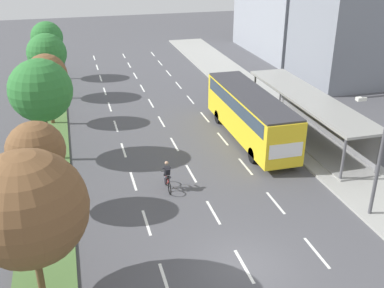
% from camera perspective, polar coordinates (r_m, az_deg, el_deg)
% --- Properties ---
extents(ground_plane, '(140.00, 140.00, 0.00)m').
position_cam_1_polar(ground_plane, '(20.47, 6.56, -15.01)').
color(ground_plane, '#4C4C51').
extents(median_strip, '(2.60, 52.00, 0.12)m').
position_cam_1_polar(median_strip, '(36.90, -17.41, 2.92)').
color(median_strip, '#4C7038').
rests_on(median_strip, ground).
extents(sidewalk_right, '(4.50, 52.00, 0.15)m').
position_cam_1_polar(sidewalk_right, '(40.00, 8.53, 5.48)').
color(sidewalk_right, '#9E9E99').
rests_on(sidewalk_right, ground).
extents(lane_divider_left, '(0.14, 46.03, 0.01)m').
position_cam_1_polar(lane_divider_left, '(34.67, -9.53, 2.24)').
color(lane_divider_left, white).
rests_on(lane_divider_left, ground).
extents(lane_divider_center, '(0.14, 46.03, 0.01)m').
position_cam_1_polar(lane_divider_center, '(35.12, -3.86, 2.84)').
color(lane_divider_center, white).
rests_on(lane_divider_center, ground).
extents(lane_divider_right, '(0.14, 46.03, 0.01)m').
position_cam_1_polar(lane_divider_right, '(35.92, 1.62, 3.39)').
color(lane_divider_right, white).
rests_on(lane_divider_right, ground).
extents(bus_shelter, '(2.90, 13.98, 2.86)m').
position_cam_1_polar(bus_shelter, '(32.85, 14.63, 3.98)').
color(bus_shelter, gray).
rests_on(bus_shelter, sidewalk_right).
extents(bus, '(2.54, 11.29, 3.37)m').
position_cam_1_polar(bus, '(31.49, 7.28, 4.09)').
color(bus, yellow).
rests_on(bus, ground).
extents(cyclist, '(0.46, 1.82, 1.71)m').
position_cam_1_polar(cyclist, '(25.42, -3.12, -4.14)').
color(cyclist, black).
rests_on(cyclist, ground).
extents(median_tree_nearest, '(4.37, 4.37, 6.20)m').
position_cam_1_polar(median_tree_nearest, '(17.44, -19.88, -7.64)').
color(median_tree_nearest, brown).
rests_on(median_tree_nearest, median_strip).
extents(median_tree_second, '(2.87, 2.87, 4.90)m').
position_cam_1_polar(median_tree_second, '(23.24, -19.01, -0.76)').
color(median_tree_second, brown).
rests_on(median_tree_second, median_strip).
extents(median_tree_third, '(3.80, 3.80, 6.42)m').
position_cam_1_polar(median_tree_third, '(28.72, -18.47, 6.38)').
color(median_tree_third, brown).
rests_on(median_tree_third, median_strip).
extents(median_tree_fourth, '(3.01, 3.01, 5.26)m').
position_cam_1_polar(median_tree_fourth, '(34.94, -17.81, 8.27)').
color(median_tree_fourth, brown).
rests_on(median_tree_fourth, median_strip).
extents(median_tree_fifth, '(3.33, 3.33, 5.56)m').
position_cam_1_polar(median_tree_fifth, '(40.98, -17.76, 10.79)').
color(median_tree_fifth, brown).
rests_on(median_tree_fifth, median_strip).
extents(median_tree_farthest, '(3.04, 3.04, 5.53)m').
position_cam_1_polar(median_tree_farthest, '(47.09, -17.74, 12.61)').
color(median_tree_farthest, brown).
rests_on(median_tree_farthest, median_strip).
extents(streetlight, '(1.91, 0.24, 6.50)m').
position_cam_1_polar(streetlight, '(23.32, 22.41, -0.36)').
color(streetlight, '#4C4C51').
rests_on(streetlight, sidewalk_right).
extents(building_near_right, '(9.93, 8.79, 13.14)m').
position_cam_1_polar(building_near_right, '(47.04, 20.20, 15.33)').
color(building_near_right, gray).
rests_on(building_near_right, ground).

